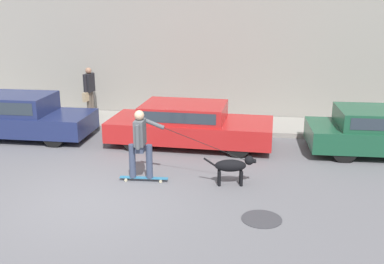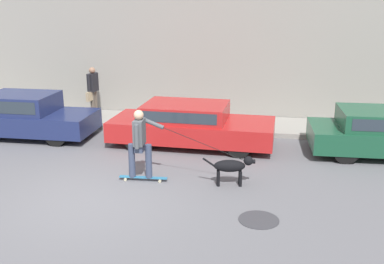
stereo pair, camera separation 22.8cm
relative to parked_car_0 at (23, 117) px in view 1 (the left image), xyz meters
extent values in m
plane|color=slate|center=(3.64, -4.01, -0.62)|extent=(36.00, 36.00, 0.00)
cube|color=gray|center=(3.64, 3.25, 2.17)|extent=(32.00, 0.30, 5.59)
cube|color=gray|center=(3.64, 2.07, -0.55)|extent=(30.00, 2.02, 0.15)
cylinder|color=black|center=(1.29, 0.75, -0.31)|extent=(0.63, 0.20, 0.63)
cylinder|color=black|center=(1.30, -0.73, -0.31)|extent=(0.63, 0.20, 0.63)
cylinder|color=black|center=(-1.21, 0.73, -0.31)|extent=(0.63, 0.20, 0.63)
cube|color=navy|center=(0.05, 0.00, -0.15)|extent=(4.03, 1.75, 0.57)
cube|color=navy|center=(-0.12, 0.00, 0.41)|extent=(1.98, 1.56, 0.55)
cube|color=#28333D|center=(-0.11, -0.78, 0.44)|extent=(1.73, 0.02, 0.35)
cylinder|color=black|center=(6.50, 0.74, -0.30)|extent=(0.65, 0.22, 0.64)
cylinder|color=black|center=(6.44, -0.84, -0.30)|extent=(0.65, 0.22, 0.64)
cylinder|color=black|center=(3.67, 0.84, -0.30)|extent=(0.65, 0.22, 0.64)
cylinder|color=black|center=(3.62, -0.74, -0.30)|extent=(0.65, 0.22, 0.64)
cube|color=#B21E1E|center=(5.06, 0.00, -0.16)|extent=(4.62, 1.98, 0.55)
cube|color=#B21E1E|center=(4.88, 0.01, 0.34)|extent=(2.35, 1.72, 0.45)
cube|color=#28333D|center=(4.85, -0.82, 0.37)|extent=(2.02, 0.08, 0.29)
cylinder|color=black|center=(9.08, 0.73, -0.30)|extent=(0.66, 0.22, 0.65)
cylinder|color=black|center=(9.13, -0.82, -0.30)|extent=(0.66, 0.22, 0.65)
cylinder|color=black|center=(6.60, -2.62, -0.45)|extent=(0.07, 0.07, 0.34)
cylinder|color=black|center=(6.62, -2.77, -0.45)|extent=(0.07, 0.07, 0.34)
cylinder|color=black|center=(6.11, -2.69, -0.45)|extent=(0.07, 0.07, 0.34)
cylinder|color=black|center=(6.14, -2.84, -0.45)|extent=(0.07, 0.07, 0.34)
ellipsoid|color=black|center=(6.37, -2.73, -0.17)|extent=(0.73, 0.37, 0.27)
sphere|color=black|center=(6.77, -2.67, -0.05)|extent=(0.21, 0.21, 0.21)
cylinder|color=black|center=(6.86, -2.65, -0.06)|extent=(0.13, 0.11, 0.09)
cylinder|color=black|center=(5.91, -2.80, -0.09)|extent=(0.28, 0.08, 0.21)
cylinder|color=beige|center=(4.81, -2.71, -0.59)|extent=(0.07, 0.03, 0.07)
cylinder|color=beige|center=(4.81, -2.86, -0.59)|extent=(0.07, 0.03, 0.07)
cylinder|color=beige|center=(4.01, -2.75, -0.59)|extent=(0.07, 0.03, 0.07)
cylinder|color=beige|center=(4.02, -2.90, -0.59)|extent=(0.07, 0.03, 0.07)
cube|color=teal|center=(4.41, -2.81, -0.55)|extent=(1.11, 0.18, 0.02)
cylinder|color=#38425B|center=(4.55, -2.80, -0.15)|extent=(0.15, 0.15, 0.78)
cylinder|color=#38425B|center=(4.16, -2.82, -0.15)|extent=(0.15, 0.15, 0.78)
cube|color=#38425B|center=(4.36, -2.81, 0.17)|extent=(0.20, 0.34, 0.16)
cube|color=#4C5156|center=(4.36, -2.81, 0.53)|extent=(0.23, 0.43, 0.57)
sphere|color=tan|center=(4.36, -2.81, 0.92)|extent=(0.22, 0.22, 0.22)
cylinder|color=#4C5156|center=(4.37, -3.06, 0.50)|extent=(0.09, 0.09, 0.54)
cylinder|color=#4C5156|center=(4.60, -2.56, 0.68)|extent=(0.54, 0.12, 0.26)
cylinder|color=black|center=(5.81, -2.62, 0.26)|extent=(1.92, 0.10, 0.68)
cylinder|color=brown|center=(1.25, 2.16, -0.05)|extent=(0.15, 0.15, 0.84)
cylinder|color=brown|center=(1.27, 2.33, -0.05)|extent=(0.15, 0.15, 0.84)
cube|color=black|center=(1.26, 2.25, 0.67)|extent=(0.27, 0.45, 0.61)
cylinder|color=black|center=(1.22, 1.99, 0.69)|extent=(0.09, 0.09, 0.58)
cylinder|color=black|center=(1.30, 2.50, 0.69)|extent=(0.09, 0.09, 0.58)
sphere|color=#997056|center=(1.26, 2.25, 1.08)|extent=(0.21, 0.21, 0.21)
cube|color=tan|center=(1.22, 1.99, 0.24)|extent=(0.15, 0.35, 0.31)
cylinder|color=#38383D|center=(7.07, -4.30, -0.62)|extent=(0.76, 0.76, 0.01)
camera|label=1|loc=(6.90, -12.04, 3.32)|focal=42.00mm
camera|label=2|loc=(7.13, -12.00, 3.32)|focal=42.00mm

